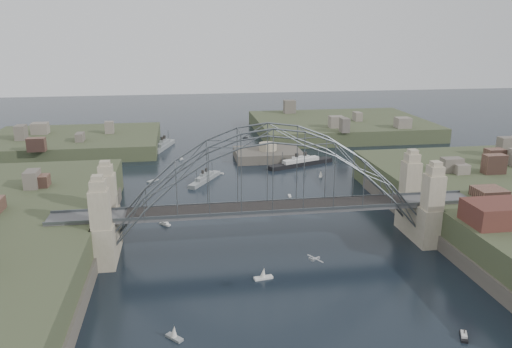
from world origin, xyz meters
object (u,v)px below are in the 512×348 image
object	(u,v)px
bridge	(270,188)
naval_cruiser_far	(164,146)
naval_cruiser_near	(205,179)
ocean_liner	(301,163)
fort_island	(268,160)

from	to	relation	value
bridge	naval_cruiser_far	distance (m)	94.56
naval_cruiser_near	ocean_liner	xyz separation A→B (m)	(31.33, 12.91, 0.13)
naval_cruiser_far	ocean_liner	size ratio (longest dim) A/B	0.79
naval_cruiser_far	ocean_liner	bearing A→B (deg)	-35.43
fort_island	naval_cruiser_near	size ratio (longest dim) A/B	1.44
bridge	naval_cruiser_far	bearing A→B (deg)	104.19
fort_island	naval_cruiser_near	distance (m)	32.25
naval_cruiser_near	bridge	bearing A→B (deg)	-77.44
bridge	ocean_liner	distance (m)	64.34
fort_island	naval_cruiser_far	bearing A→B (deg)	149.03
ocean_liner	naval_cruiser_near	bearing A→B (deg)	-157.61
naval_cruiser_far	ocean_liner	distance (m)	53.88
fort_island	ocean_liner	size ratio (longest dim) A/B	0.96
naval_cruiser_near	naval_cruiser_far	bearing A→B (deg)	105.90
fort_island	ocean_liner	bearing A→B (deg)	-49.01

